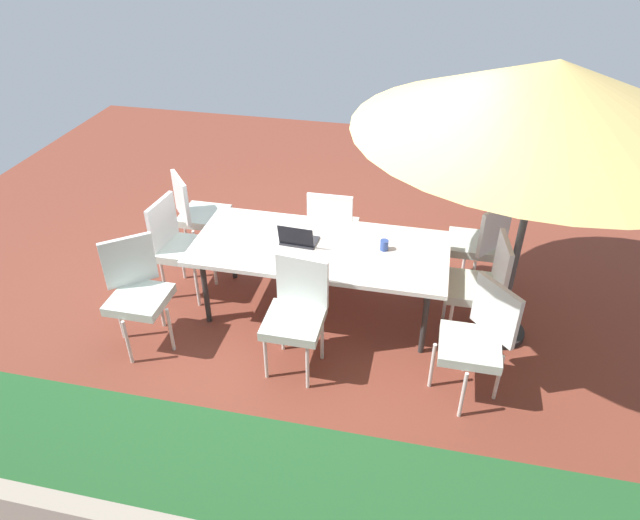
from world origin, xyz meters
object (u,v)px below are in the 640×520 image
Objects in this scene: chair_south at (332,227)px; chair_north at (296,312)px; chair_west at (481,283)px; laptop at (298,239)px; chair_northwest at (477,337)px; cup at (384,245)px; patio_umbrella at (552,97)px; chair_northeast at (137,289)px; chair_southwest at (479,241)px; chair_east at (179,243)px; chair_southeast at (198,212)px; dining_table at (320,251)px.

chair_north is at bearing 88.42° from chair_south.
laptop is at bearing -97.38° from chair_west.
chair_northwest is 10.25× the size of cup.
chair_west is at bearing 5.90° from patio_umbrella.
cup is (0.86, -0.06, 0.23)m from chair_west.
chair_southwest is (-2.84, -1.42, 0.00)m from chair_northeast.
chair_east is 0.77m from chair_northeast.
chair_southeast is (0.07, -0.61, 0.00)m from chair_east.
chair_south is 0.72m from laptop.
chair_southeast reaches higher than laptop.
chair_east is (2.80, -0.04, 0.00)m from chair_west.
chair_southeast is at bearing -24.13° from laptop.
chair_northwest is (-1.40, 1.38, 0.00)m from chair_south.
cup is at bearing 59.36° from chair_north.
chair_east is 0.62m from chair_southeast.
chair_northeast is 1.39m from chair_north.
chair_south is 10.25× the size of cup.
chair_northwest is 1.00× the size of chair_northeast.
dining_table is 2.31× the size of chair_southwest.
dining_table is 1.56m from chair_northwest.
chair_southwest is 1.76m from laptop.
chair_east is at bearing -98.36° from chair_west.
dining_table is 0.73m from chair_north.
patio_umbrella is 2.88× the size of chair_northwest.
chair_south is at bearing -60.18° from chair_east.
chair_northeast and chair_southeast have the same top height.
dining_table is at bearing -12.00° from chair_northeast.
chair_west is (-1.42, -0.00, -0.14)m from dining_table.
patio_umbrella is 2.88× the size of chair_northeast.
chair_southwest is (0.01, -0.69, 0.00)m from chair_west.
chair_east is at bearing -147.83° from chair_northwest.
chair_north is (0.04, 0.72, -0.14)m from dining_table.
chair_northwest and chair_southwest have the same top height.
chair_northeast is at bearing 33.85° from laptop.
patio_umbrella is at bearing 30.47° from chair_north.
chair_northeast is at bearing -173.38° from chair_north.
chair_northeast is 1.00× the size of chair_southwest.
chair_north is at bearing -113.91° from chair_east.
chair_north is at bearing 87.03° from dining_table.
chair_northwest reaches higher than dining_table.
chair_north is at bearing -132.43° from chair_northwest.
cup is at bearing -101.64° from chair_west.
chair_south is at bearing 5.55° from chair_northeast.
chair_northeast is 10.25× the size of cup.
chair_west is at bearing -24.50° from chair_northeast.
chair_west is at bearing -85.18° from chair_east.
patio_umbrella reaches higher than chair_northeast.
chair_south is at bearing -101.62° from laptop.
cup is (-1.99, -0.78, 0.23)m from chair_northeast.
chair_south and chair_east have the same top height.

